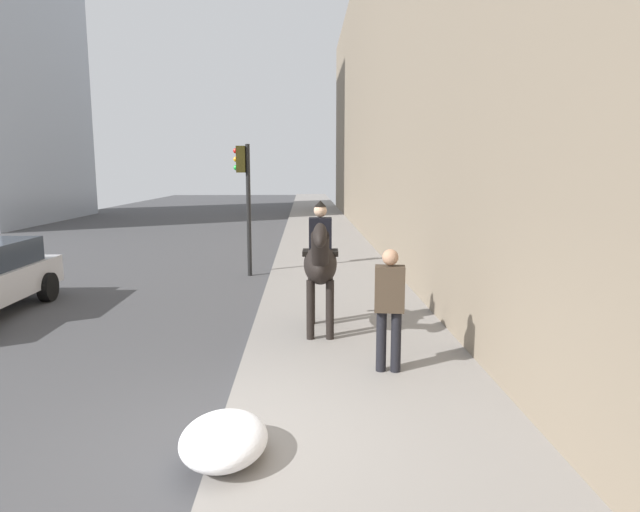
# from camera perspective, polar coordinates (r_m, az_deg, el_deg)

# --- Properties ---
(sidewalk_slab) EXTENTS (120.00, 3.42, 0.12)m
(sidewalk_slab) POSITION_cam_1_polar(r_m,az_deg,el_deg) (6.03, 6.31, -18.76)
(sidewalk_slab) COLOR gray
(sidewalk_slab) RESTS_ON ground
(mounted_horse_near) EXTENTS (2.15, 0.61, 2.24)m
(mounted_horse_near) POSITION_cam_1_polar(r_m,az_deg,el_deg) (9.15, 0.03, -0.58)
(mounted_horse_near) COLOR black
(mounted_horse_near) RESTS_ON sidewalk_slab
(pedestrian_greeting) EXTENTS (0.31, 0.43, 1.70)m
(pedestrian_greeting) POSITION_cam_1_polar(r_m,az_deg,el_deg) (7.47, 7.25, -4.78)
(pedestrian_greeting) COLOR black
(pedestrian_greeting) RESTS_ON sidewalk_slab
(traffic_light_near_curb) EXTENTS (0.20, 0.44, 3.55)m
(traffic_light_near_curb) POSITION_cam_1_polar(r_m,az_deg,el_deg) (14.87, -7.85, 7.04)
(traffic_light_near_curb) COLOR black
(traffic_light_near_curb) RESTS_ON ground
(snow_pile_near) EXTENTS (1.09, 0.84, 0.38)m
(snow_pile_near) POSITION_cam_1_polar(r_m,az_deg,el_deg) (5.59, -10.00, -18.31)
(snow_pile_near) COLOR white
(snow_pile_near) RESTS_ON sidewalk_slab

